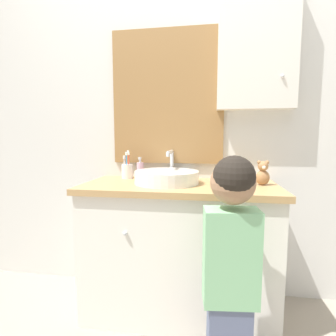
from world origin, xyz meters
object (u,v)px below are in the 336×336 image
object	(u,v)px
soap_dispenser	(140,170)
sink_basin	(167,176)
child_figure	(231,252)
teddy_bear	(263,173)
drinking_cup	(227,183)
toothbrush_holder	(127,171)

from	to	relation	value
soap_dispenser	sink_basin	bearing A→B (deg)	-37.84
sink_basin	soap_dispenser	world-z (taller)	sink_basin
soap_dispenser	child_figure	bearing A→B (deg)	-48.79
child_figure	soap_dispenser	bearing A→B (deg)	131.21
child_figure	sink_basin	bearing A→B (deg)	126.26
sink_basin	soap_dispenser	bearing A→B (deg)	142.16
teddy_bear	drinking_cup	bearing A→B (deg)	-133.68
toothbrush_holder	teddy_bear	world-z (taller)	toothbrush_holder
teddy_bear	child_figure	bearing A→B (deg)	-113.00
toothbrush_holder	teddy_bear	xyz separation A→B (m)	(0.86, -0.13, 0.02)
soap_dispenser	teddy_bear	size ratio (longest dim) A/B	1.00
soap_dispenser	child_figure	xyz separation A→B (m)	(0.56, -0.64, -0.26)
teddy_bear	sink_basin	bearing A→B (deg)	-178.11
child_figure	teddy_bear	distance (m)	0.60
toothbrush_holder	drinking_cup	distance (m)	0.73
child_figure	teddy_bear	world-z (taller)	child_figure
sink_basin	drinking_cup	distance (m)	0.40
sink_basin	drinking_cup	world-z (taller)	sink_basin
drinking_cup	child_figure	bearing A→B (deg)	-88.41
sink_basin	toothbrush_holder	xyz separation A→B (m)	(-0.30, 0.15, 0.01)
toothbrush_holder	child_figure	world-z (taller)	child_figure
drinking_cup	teddy_bear	bearing A→B (deg)	46.32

